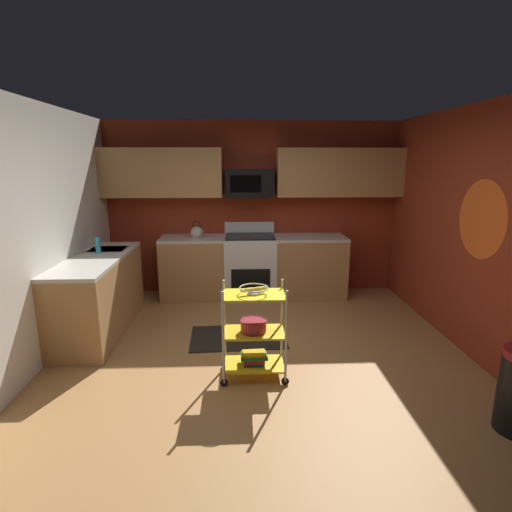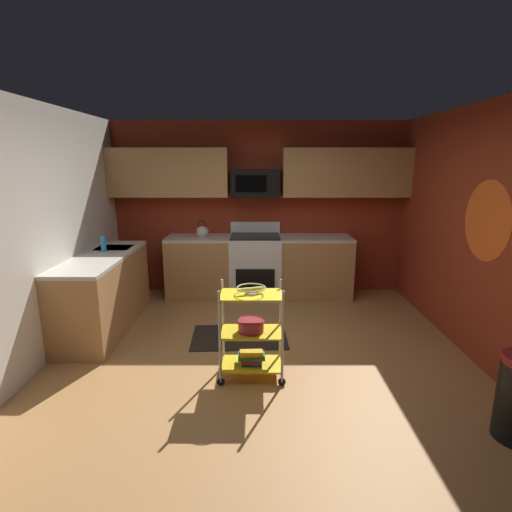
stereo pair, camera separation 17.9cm
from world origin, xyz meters
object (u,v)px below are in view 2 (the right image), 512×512
at_px(kettle, 202,232).
at_px(dish_soap_bottle, 103,244).
at_px(book_stack, 251,358).
at_px(oven_range, 255,265).
at_px(mixing_bowl_large, 251,325).
at_px(microwave, 255,183).
at_px(fruit_bowl, 251,289).
at_px(rolling_cart, 251,332).

distance_m(kettle, dish_soap_bottle, 1.49).
xyz_separation_m(book_stack, dish_soap_bottle, (-1.84, 1.35, 0.83)).
distance_m(book_stack, kettle, 2.60).
height_order(oven_range, dish_soap_bottle, dish_soap_bottle).
height_order(oven_range, mixing_bowl_large, oven_range).
relative_size(oven_range, microwave, 1.57).
bearing_deg(microwave, kettle, -172.09).
bearing_deg(oven_range, mixing_bowl_large, -90.90).
bearing_deg(kettle, oven_range, 0.28).
height_order(fruit_bowl, kettle, kettle).
distance_m(oven_range, rolling_cart, 2.36).
relative_size(rolling_cart, fruit_bowl, 3.36).
bearing_deg(oven_range, fruit_bowl, -90.79).
bearing_deg(microwave, book_stack, -90.74).
distance_m(microwave, fruit_bowl, 2.59).
bearing_deg(oven_range, kettle, -179.72).
bearing_deg(oven_range, book_stack, -90.79).
relative_size(microwave, mixing_bowl_large, 2.78).
relative_size(rolling_cart, kettle, 3.47).
bearing_deg(oven_range, rolling_cart, -90.79).
xyz_separation_m(rolling_cart, fruit_bowl, (-0.00, 0.00, 0.42)).
height_order(oven_range, microwave, microwave).
bearing_deg(book_stack, kettle, 107.67).
bearing_deg(dish_soap_bottle, microwave, 30.71).
height_order(kettle, dish_soap_bottle, kettle).
bearing_deg(rolling_cart, fruit_bowl, 180.00).
distance_m(oven_range, fruit_bowl, 2.39).
bearing_deg(rolling_cart, kettle, 107.67).
height_order(fruit_bowl, dish_soap_bottle, dish_soap_bottle).
distance_m(rolling_cart, mixing_bowl_large, 0.07).
distance_m(oven_range, kettle, 0.94).
height_order(microwave, rolling_cart, microwave).
distance_m(fruit_bowl, book_stack, 0.69).
xyz_separation_m(oven_range, kettle, (-0.78, -0.00, 0.52)).
bearing_deg(book_stack, microwave, 89.26).
bearing_deg(kettle, microwave, 7.91).
xyz_separation_m(microwave, fruit_bowl, (-0.03, -2.46, -0.82)).
height_order(mixing_bowl_large, book_stack, mixing_bowl_large).
bearing_deg(microwave, oven_range, -89.74).
bearing_deg(mixing_bowl_large, rolling_cart, 0.00).
height_order(microwave, mixing_bowl_large, microwave).
distance_m(mixing_bowl_large, dish_soap_bottle, 2.33).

